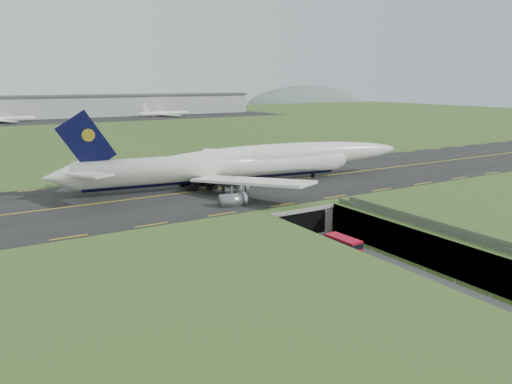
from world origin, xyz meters
TOP-DOWN VIEW (x-y plane):
  - ground at (0.00, 0.00)m, footprint 900.00×900.00m
  - airfield_deck at (0.00, 0.00)m, footprint 800.00×800.00m
  - trench_road at (0.00, -7.50)m, footprint 12.00×75.00m
  - taxiway at (0.00, 33.00)m, footprint 800.00×44.00m
  - tunnel_portal at (0.00, 16.71)m, footprint 17.00×22.30m
  - guideway at (11.00, -19.11)m, footprint 3.00×53.00m
  - jumbo_jet at (1.60, 34.77)m, footprint 91.52×59.01m
  - shuttle_tram at (0.57, -3.96)m, footprint 3.13×7.52m
  - cargo_terminal at (-0.10, 299.41)m, footprint 320.00×67.00m
  - distant_hills at (64.38, 430.00)m, footprint 700.00×91.00m

SIDE VIEW (x-z plane):
  - distant_hills at x=64.38m, z-range -34.00..26.00m
  - ground at x=0.00m, z-range 0.00..0.00m
  - trench_road at x=0.00m, z-range 0.00..0.20m
  - shuttle_tram at x=0.57m, z-range 0.15..3.18m
  - airfield_deck at x=0.00m, z-range 0.00..6.00m
  - tunnel_portal at x=0.00m, z-range 0.33..6.33m
  - guideway at x=11.00m, z-range 1.80..8.85m
  - taxiway at x=0.00m, z-range 6.00..6.18m
  - jumbo_jet at x=1.60m, z-range 1.45..21.14m
  - cargo_terminal at x=-0.10m, z-range 6.16..21.76m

